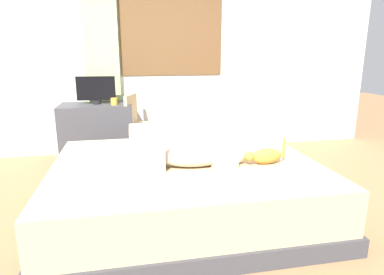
{
  "coord_description": "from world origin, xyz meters",
  "views": [
    {
      "loc": [
        -0.47,
        -2.51,
        1.36
      ],
      "look_at": [
        0.09,
        0.29,
        0.63
      ],
      "focal_mm": 30.83,
      "sensor_mm": 36.0,
      "label": 1
    }
  ],
  "objects_px": {
    "bed": "(185,188)",
    "person_lying": "(183,153)",
    "desk": "(98,132)",
    "cat": "(265,156)",
    "cup": "(114,101)",
    "tv_monitor": "(96,90)",
    "chair_by_desk": "(139,122)"
  },
  "relations": [
    {
      "from": "cat",
      "to": "desk",
      "type": "xyz_separation_m",
      "value": [
        -1.48,
        1.92,
        -0.18
      ]
    },
    {
      "from": "bed",
      "to": "cat",
      "type": "relative_size",
      "value": 6.21
    },
    {
      "from": "person_lying",
      "to": "chair_by_desk",
      "type": "bearing_deg",
      "value": 99.12
    },
    {
      "from": "cup",
      "to": "desk",
      "type": "bearing_deg",
      "value": 155.84
    },
    {
      "from": "desk",
      "to": "chair_by_desk",
      "type": "xyz_separation_m",
      "value": [
        0.53,
        -0.1,
        0.14
      ]
    },
    {
      "from": "tv_monitor",
      "to": "cup",
      "type": "height_order",
      "value": "tv_monitor"
    },
    {
      "from": "tv_monitor",
      "to": "chair_by_desk",
      "type": "xyz_separation_m",
      "value": [
        0.51,
        -0.1,
        -0.41
      ]
    },
    {
      "from": "person_lying",
      "to": "desk",
      "type": "relative_size",
      "value": 1.04
    },
    {
      "from": "person_lying",
      "to": "desk",
      "type": "height_order",
      "value": "person_lying"
    },
    {
      "from": "chair_by_desk",
      "to": "cup",
      "type": "bearing_deg",
      "value": -179.91
    },
    {
      "from": "person_lying",
      "to": "cat",
      "type": "relative_size",
      "value": 2.62
    },
    {
      "from": "person_lying",
      "to": "chair_by_desk",
      "type": "distance_m",
      "value": 1.77
    },
    {
      "from": "bed",
      "to": "desk",
      "type": "height_order",
      "value": "desk"
    },
    {
      "from": "person_lying",
      "to": "chair_by_desk",
      "type": "xyz_separation_m",
      "value": [
        -0.28,
        1.75,
        -0.09
      ]
    },
    {
      "from": "desk",
      "to": "tv_monitor",
      "type": "height_order",
      "value": "tv_monitor"
    },
    {
      "from": "bed",
      "to": "desk",
      "type": "bearing_deg",
      "value": 116.31
    },
    {
      "from": "cat",
      "to": "tv_monitor",
      "type": "height_order",
      "value": "tv_monitor"
    },
    {
      "from": "desk",
      "to": "cup",
      "type": "bearing_deg",
      "value": -24.16
    },
    {
      "from": "bed",
      "to": "person_lying",
      "type": "distance_m",
      "value": 0.38
    },
    {
      "from": "cat",
      "to": "cup",
      "type": "distance_m",
      "value": 2.21
    },
    {
      "from": "desk",
      "to": "tv_monitor",
      "type": "bearing_deg",
      "value": 0.0
    },
    {
      "from": "tv_monitor",
      "to": "desk",
      "type": "bearing_deg",
      "value": 180.0
    },
    {
      "from": "desk",
      "to": "cup",
      "type": "height_order",
      "value": "cup"
    },
    {
      "from": "cat",
      "to": "chair_by_desk",
      "type": "xyz_separation_m",
      "value": [
        -0.95,
        1.82,
        -0.04
      ]
    },
    {
      "from": "desk",
      "to": "cat",
      "type": "bearing_deg",
      "value": -52.47
    },
    {
      "from": "person_lying",
      "to": "cup",
      "type": "height_order",
      "value": "cup"
    },
    {
      "from": "bed",
      "to": "cat",
      "type": "bearing_deg",
      "value": -17.83
    },
    {
      "from": "bed",
      "to": "cup",
      "type": "xyz_separation_m",
      "value": [
        -0.62,
        1.62,
        0.54
      ]
    },
    {
      "from": "cat",
      "to": "tv_monitor",
      "type": "bearing_deg",
      "value": 127.19
    },
    {
      "from": "cup",
      "to": "tv_monitor",
      "type": "bearing_deg",
      "value": 154.13
    },
    {
      "from": "bed",
      "to": "person_lying",
      "type": "height_order",
      "value": "person_lying"
    },
    {
      "from": "cat",
      "to": "person_lying",
      "type": "bearing_deg",
      "value": 174.09
    }
  ]
}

